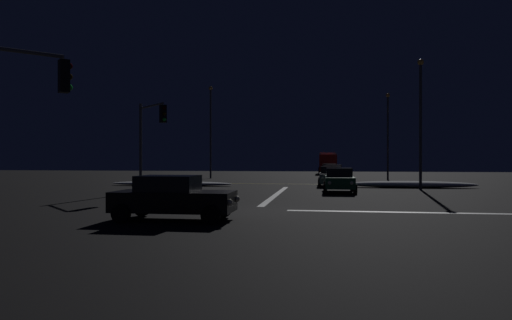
{
  "coord_description": "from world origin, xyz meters",
  "views": [
    {
      "loc": [
        2.77,
        -18.88,
        2.15
      ],
      "look_at": [
        -1.79,
        12.05,
        2.08
      ],
      "focal_mm": 31.74,
      "sensor_mm": 36.0,
      "label": 1
    }
  ],
  "objects_px": {
    "sedan_green": "(339,180)",
    "box_truck": "(328,162)",
    "sedan_red": "(332,174)",
    "sedan_blue": "(334,172)",
    "sedan_orange": "(329,171)",
    "sedan_silver": "(330,170)",
    "traffic_signal_nw": "(150,130)",
    "streetlamp_right_near": "(421,115)",
    "sedan_gray": "(331,176)",
    "streetlamp_left_far": "(211,126)",
    "streetlamp_right_far": "(388,130)",
    "sedan_black_crossing": "(173,197)"
  },
  "relations": [
    {
      "from": "sedan_orange",
      "to": "sedan_silver",
      "type": "relative_size",
      "value": 1.0
    },
    {
      "from": "traffic_signal_nw",
      "to": "streetlamp_right_near",
      "type": "relative_size",
      "value": 0.63
    },
    {
      "from": "sedan_red",
      "to": "sedan_blue",
      "type": "distance_m",
      "value": 5.5
    },
    {
      "from": "sedan_green",
      "to": "sedan_blue",
      "type": "relative_size",
      "value": 1.0
    },
    {
      "from": "traffic_signal_nw",
      "to": "sedan_orange",
      "type": "bearing_deg",
      "value": 67.22
    },
    {
      "from": "streetlamp_left_far",
      "to": "streetlamp_right_near",
      "type": "xyz_separation_m",
      "value": [
        19.1,
        -16.0,
        -0.56
      ]
    },
    {
      "from": "sedan_blue",
      "to": "streetlamp_right_far",
      "type": "bearing_deg",
      "value": 11.24
    },
    {
      "from": "streetlamp_left_far",
      "to": "sedan_green",
      "type": "bearing_deg",
      "value": -55.3
    },
    {
      "from": "sedan_black_crossing",
      "to": "streetlamp_right_far",
      "type": "relative_size",
      "value": 0.48
    },
    {
      "from": "sedan_gray",
      "to": "streetlamp_right_far",
      "type": "relative_size",
      "value": 0.48
    },
    {
      "from": "sedan_silver",
      "to": "sedan_green",
      "type": "bearing_deg",
      "value": -89.87
    },
    {
      "from": "sedan_gray",
      "to": "box_truck",
      "type": "bearing_deg",
      "value": 89.82
    },
    {
      "from": "sedan_green",
      "to": "streetlamp_left_far",
      "type": "bearing_deg",
      "value": 124.7
    },
    {
      "from": "streetlamp_left_far",
      "to": "streetlamp_right_near",
      "type": "bearing_deg",
      "value": -39.96
    },
    {
      "from": "sedan_red",
      "to": "sedan_blue",
      "type": "relative_size",
      "value": 1.0
    },
    {
      "from": "box_truck",
      "to": "streetlamp_right_far",
      "type": "xyz_separation_m",
      "value": [
        6.03,
        -17.74,
        3.52
      ]
    },
    {
      "from": "streetlamp_left_far",
      "to": "box_truck",
      "type": "bearing_deg",
      "value": 53.62
    },
    {
      "from": "box_truck",
      "to": "streetlamp_right_far",
      "type": "height_order",
      "value": "streetlamp_right_far"
    },
    {
      "from": "sedan_red",
      "to": "sedan_silver",
      "type": "xyz_separation_m",
      "value": [
        0.14,
        16.51,
        0.0
      ]
    },
    {
      "from": "sedan_black_crossing",
      "to": "sedan_red",
      "type": "bearing_deg",
      "value": 77.36
    },
    {
      "from": "sedan_gray",
      "to": "sedan_blue",
      "type": "xyz_separation_m",
      "value": [
        0.48,
        11.49,
        0.0
      ]
    },
    {
      "from": "streetlamp_left_far",
      "to": "sedan_blue",
      "type": "bearing_deg",
      "value": -4.76
    },
    {
      "from": "sedan_blue",
      "to": "traffic_signal_nw",
      "type": "height_order",
      "value": "traffic_signal_nw"
    },
    {
      "from": "box_truck",
      "to": "streetlamp_right_near",
      "type": "xyz_separation_m",
      "value": [
        6.03,
        -33.74,
        3.55
      ]
    },
    {
      "from": "sedan_blue",
      "to": "sedan_black_crossing",
      "type": "xyz_separation_m",
      "value": [
        -6.34,
        -32.55,
        0.0
      ]
    },
    {
      "from": "sedan_blue",
      "to": "traffic_signal_nw",
      "type": "relative_size",
      "value": 0.76
    },
    {
      "from": "sedan_silver",
      "to": "streetlamp_left_far",
      "type": "height_order",
      "value": "streetlamp_left_far"
    },
    {
      "from": "traffic_signal_nw",
      "to": "streetlamp_left_far",
      "type": "relative_size",
      "value": 0.56
    },
    {
      "from": "box_truck",
      "to": "traffic_signal_nw",
      "type": "height_order",
      "value": "traffic_signal_nw"
    },
    {
      "from": "sedan_green",
      "to": "streetlamp_right_far",
      "type": "distance_m",
      "value": 20.63
    },
    {
      "from": "streetlamp_right_near",
      "to": "box_truck",
      "type": "bearing_deg",
      "value": 100.13
    },
    {
      "from": "sedan_gray",
      "to": "streetlamp_left_far",
      "type": "xyz_separation_m",
      "value": [
        -12.97,
        12.61,
        5.02
      ]
    },
    {
      "from": "sedan_silver",
      "to": "sedan_blue",
      "type": "bearing_deg",
      "value": -89.27
    },
    {
      "from": "box_truck",
      "to": "sedan_black_crossing",
      "type": "bearing_deg",
      "value": -96.61
    },
    {
      "from": "traffic_signal_nw",
      "to": "streetlamp_right_near",
      "type": "bearing_deg",
      "value": 19.86
    },
    {
      "from": "sedan_green",
      "to": "box_truck",
      "type": "xyz_separation_m",
      "value": [
        -0.31,
        37.06,
        0.91
      ]
    },
    {
      "from": "streetlamp_right_far",
      "to": "sedan_silver",
      "type": "bearing_deg",
      "value": 120.3
    },
    {
      "from": "sedan_green",
      "to": "sedan_orange",
      "type": "xyz_separation_m",
      "value": [
        -0.31,
        24.0,
        0.0
      ]
    },
    {
      "from": "sedan_blue",
      "to": "sedan_silver",
      "type": "bearing_deg",
      "value": 90.73
    },
    {
      "from": "sedan_gray",
      "to": "streetlamp_right_far",
      "type": "bearing_deg",
      "value": 64.1
    },
    {
      "from": "sedan_green",
      "to": "traffic_signal_nw",
      "type": "distance_m",
      "value": 12.39
    },
    {
      "from": "sedan_blue",
      "to": "streetlamp_left_far",
      "type": "bearing_deg",
      "value": 175.24
    },
    {
      "from": "sedan_blue",
      "to": "streetlamp_right_far",
      "type": "distance_m",
      "value": 7.26
    },
    {
      "from": "sedan_orange",
      "to": "streetlamp_left_far",
      "type": "relative_size",
      "value": 0.42
    },
    {
      "from": "box_truck",
      "to": "streetlamp_left_far",
      "type": "bearing_deg",
      "value": -126.38
    },
    {
      "from": "sedan_green",
      "to": "sedan_silver",
      "type": "height_order",
      "value": "same"
    },
    {
      "from": "sedan_orange",
      "to": "streetlamp_left_far",
      "type": "height_order",
      "value": "streetlamp_left_far"
    },
    {
      "from": "sedan_gray",
      "to": "traffic_signal_nw",
      "type": "xyz_separation_m",
      "value": [
        -11.21,
        -9.65,
        3.12
      ]
    },
    {
      "from": "box_truck",
      "to": "traffic_signal_nw",
      "type": "xyz_separation_m",
      "value": [
        -11.31,
        -40.0,
        2.22
      ]
    },
    {
      "from": "sedan_red",
      "to": "sedan_black_crossing",
      "type": "relative_size",
      "value": 1.0
    }
  ]
}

